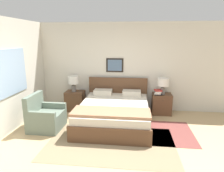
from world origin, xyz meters
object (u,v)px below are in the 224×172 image
Objects in this scene: nightstand_by_door at (161,104)px; table_lamp_by_door at (163,83)px; bed at (114,113)px; nightstand_near_window at (75,101)px; armchair at (45,117)px; table_lamp_near_window at (73,81)px.

nightstand_by_door is 0.61m from table_lamp_by_door.
nightstand_near_window is (-1.29, 0.86, 0.00)m from bed.
armchair is 1.39m from nightstand_near_window.
bed is 1.67m from table_lamp_near_window.
table_lamp_near_window is at bearing -179.60° from nightstand_by_door.
bed is 1.54m from nightstand_near_window.
table_lamp_near_window is at bearing 167.42° from armchair.
armchair is at bearing -155.09° from nightstand_by_door.
table_lamp_near_window is at bearing 180.00° from table_lamp_by_door.
nightstand_by_door is at bearing 115.66° from armchair.
table_lamp_by_door is (2.92, 1.33, 0.62)m from armchair.
table_lamp_near_window is at bearing 147.32° from bed.
nightstand_by_door is 1.25× the size of table_lamp_by_door.
armchair is at bearing -103.33° from table_lamp_near_window.
table_lamp_near_window and table_lamp_by_door have the same top height.
nightstand_by_door is 1.25× the size of table_lamp_near_window.
table_lamp_by_door is (2.60, 0.00, 0.00)m from table_lamp_near_window.
table_lamp_by_door is at bearing 115.29° from armchair.
table_lamp_by_door reaches higher than armchair.
table_lamp_by_door is at bearing 0.00° from table_lamp_near_window.
table_lamp_near_window is 1.00× the size of table_lamp_by_door.
table_lamp_by_door is (2.58, -0.02, 0.61)m from nightstand_near_window.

